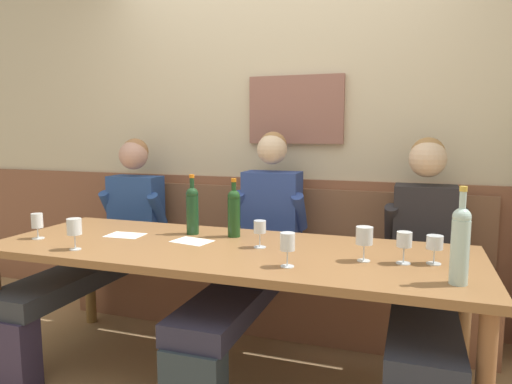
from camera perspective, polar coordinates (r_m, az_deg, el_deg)
The scene contains 19 objects.
room_wall_back at distance 3.35m, azimuth 3.11°, elevation 8.56°, with size 6.80×0.12×2.80m.
wood_wainscot_panel at distance 3.41m, azimuth 2.74°, elevation -6.74°, with size 6.80×0.03×1.00m, color brown.
wall_bench at distance 3.28m, azimuth 1.67°, elevation -11.33°, with size 2.84×0.42×0.94m.
dining_table at distance 2.48m, azimuth -3.56°, elevation -8.24°, with size 2.54×0.91×0.73m.
person_left_seat at distance 3.29m, azimuth -18.28°, elevation -5.52°, with size 0.49×1.38×1.28m.
person_center_left_seat at distance 2.81m, azimuth -0.27°, elevation -6.91°, with size 0.48×1.37×1.33m.
person_center_right_seat at distance 2.68m, azimuth 19.98°, elevation -7.95°, with size 0.46×1.38×1.30m.
wine_bottle_clear_water at distance 2.01m, azimuth 23.80°, elevation -5.72°, with size 0.07×0.07×0.39m.
wine_bottle_green_tall at distance 2.75m, azimuth -7.82°, elevation -2.03°, with size 0.07×0.07×0.35m.
wine_bottle_amber_mid at distance 2.66m, azimuth -2.73°, elevation -2.39°, with size 0.07×0.07×0.34m.
wine_glass_by_bottle at distance 2.90m, azimuth -25.29°, elevation -3.31°, with size 0.07×0.07×0.14m.
wine_glass_center_rear at distance 2.09m, azimuth 3.89°, elevation -6.34°, with size 0.07×0.07×0.16m.
wine_glass_right_end at distance 2.24m, azimuth 17.74°, elevation -5.79°, with size 0.07×0.07×0.15m.
wine_glass_near_bucket at distance 2.28m, azimuth 21.09°, elevation -5.98°, with size 0.07×0.07×0.13m.
wine_glass_center_front at distance 2.55m, azimuth -21.42°, elevation -4.06°, with size 0.07×0.07×0.16m.
wine_glass_mid_left at distance 2.42m, azimuth 0.48°, elevation -4.51°, with size 0.06×0.06×0.14m.
wine_glass_left_end at distance 2.23m, azimuth 13.16°, elevation -5.43°, with size 0.08×0.08×0.16m.
tasting_sheet_left_guest at distance 2.83m, azimuth -15.77°, elevation -5.13°, with size 0.21×0.15×0.00m, color white.
tasting_sheet_right_guest at distance 2.60m, azimuth -7.86°, elevation -6.00°, with size 0.21×0.15×0.00m, color white.
Camera 1 is at (0.92, -2.14, 1.34)m, focal length 32.58 mm.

